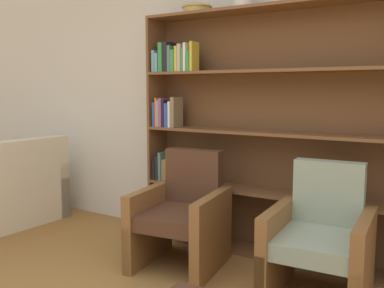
{
  "coord_description": "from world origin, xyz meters",
  "views": [
    {
      "loc": [
        1.4,
        -1.15,
        1.4
      ],
      "look_at": [
        -0.46,
        1.88,
        0.95
      ],
      "focal_mm": 40.0,
      "sensor_mm": 36.0,
      "label": 1
    }
  ],
  "objects_px": {
    "armchair_leather": "(182,216)",
    "armchair_cushioned": "(320,241)",
    "bookshelf": "(252,139)",
    "bowl_slate": "(244,0)",
    "bowl_terracotta": "(197,9)"
  },
  "relations": [
    {
      "from": "bookshelf",
      "to": "bowl_slate",
      "type": "height_order",
      "value": "bowl_slate"
    },
    {
      "from": "armchair_cushioned",
      "to": "armchair_leather",
      "type": "bearing_deg",
      "value": -2.78
    },
    {
      "from": "armchair_leather",
      "to": "armchair_cushioned",
      "type": "xyz_separation_m",
      "value": [
        1.1,
        0.0,
        0.0
      ]
    },
    {
      "from": "bookshelf",
      "to": "bowl_slate",
      "type": "relative_size",
      "value": 12.79
    },
    {
      "from": "bookshelf",
      "to": "armchair_leather",
      "type": "relative_size",
      "value": 2.63
    },
    {
      "from": "bowl_terracotta",
      "to": "armchair_cushioned",
      "type": "xyz_separation_m",
      "value": [
        1.28,
        -0.53,
        -1.71
      ]
    },
    {
      "from": "bowl_terracotta",
      "to": "armchair_leather",
      "type": "bearing_deg",
      "value": -70.88
    },
    {
      "from": "bowl_terracotta",
      "to": "armchair_leather",
      "type": "height_order",
      "value": "bowl_terracotta"
    },
    {
      "from": "bowl_slate",
      "to": "armchair_leather",
      "type": "bearing_deg",
      "value": -116.3
    },
    {
      "from": "bookshelf",
      "to": "bowl_slate",
      "type": "xyz_separation_m",
      "value": [
        -0.09,
        -0.03,
        1.15
      ]
    },
    {
      "from": "bookshelf",
      "to": "armchair_cushioned",
      "type": "distance_m",
      "value": 1.1
    },
    {
      "from": "bookshelf",
      "to": "armchair_leather",
      "type": "distance_m",
      "value": 0.88
    },
    {
      "from": "bookshelf",
      "to": "armchair_cushioned",
      "type": "height_order",
      "value": "bookshelf"
    },
    {
      "from": "armchair_cushioned",
      "to": "bowl_slate",
      "type": "bearing_deg",
      "value": -35.32
    },
    {
      "from": "bookshelf",
      "to": "bowl_terracotta",
      "type": "relative_size",
      "value": 8.92
    }
  ]
}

